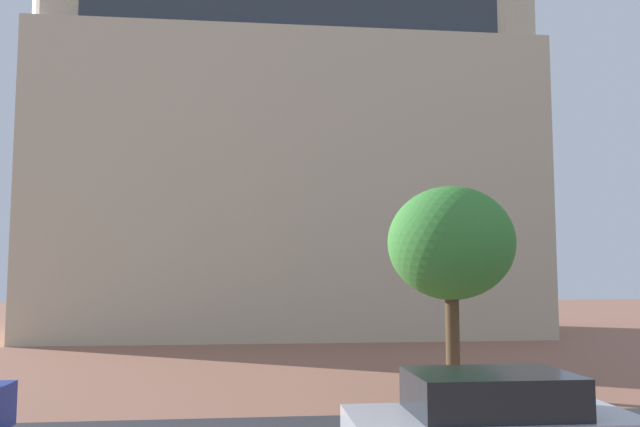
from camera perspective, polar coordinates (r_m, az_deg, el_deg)
The scene contains 2 objects.
landmark_building at distance 33.91m, azimuth -2.09°, elevation 5.51°, with size 24.28×10.25×34.59m.
tree_curb_far at distance 17.18m, azimuth 11.45°, elevation -2.63°, with size 3.29×3.29×5.29m.
Camera 1 is at (-1.89, -2.81, 3.01)m, focal length 36.33 mm.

